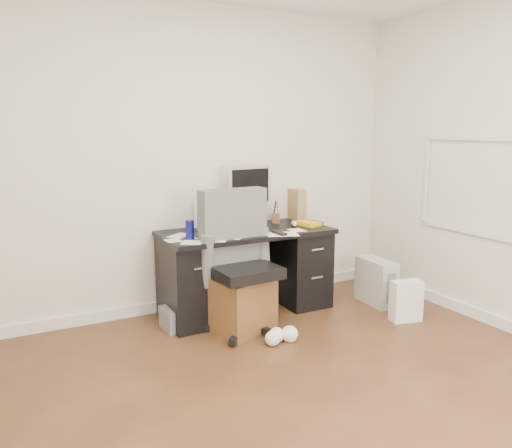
{
  "coord_description": "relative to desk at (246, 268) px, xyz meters",
  "views": [
    {
      "loc": [
        -1.62,
        -2.22,
        1.62
      ],
      "look_at": [
        0.16,
        1.2,
        0.89
      ],
      "focal_mm": 35.0,
      "sensor_mm": 36.0,
      "label": 1
    }
  ],
  "objects": [
    {
      "name": "keyboard",
      "position": [
        -0.13,
        -0.12,
        0.36
      ],
      "size": [
        0.41,
        0.16,
        0.02
      ],
      "primitive_type": "cube",
      "rotation": [
        0.0,
        0.0,
        -0.06
      ],
      "color": "black",
      "rests_on": "desk"
    },
    {
      "name": "room_shell",
      "position": [
        -0.27,
        -1.62,
        1.26
      ],
      "size": [
        4.02,
        4.02,
        2.71
      ],
      "color": "beige",
      "rests_on": "ground"
    },
    {
      "name": "travel_mug",
      "position": [
        -0.57,
        -0.12,
        0.43
      ],
      "size": [
        0.08,
        0.08,
        0.16
      ],
      "primitive_type": "cylinder",
      "rotation": [
        0.0,
        0.0,
        -0.15
      ],
      "color": "navy",
      "rests_on": "desk"
    },
    {
      "name": "yellow_book",
      "position": [
        0.62,
        -0.07,
        0.37
      ],
      "size": [
        0.21,
        0.24,
        0.04
      ],
      "primitive_type": "cube",
      "rotation": [
        0.0,
        0.0,
        0.24
      ],
      "color": "yellow",
      "rests_on": "desk"
    },
    {
      "name": "desk_printer",
      "position": [
        -0.65,
        -0.11,
        -0.31
      ],
      "size": [
        0.32,
        0.27,
        0.18
      ],
      "primitive_type": "cube",
      "rotation": [
        0.0,
        0.0,
        0.06
      ],
      "color": "slate",
      "rests_on": "ground"
    },
    {
      "name": "magazine_file",
      "position": [
        0.68,
        0.26,
        0.5
      ],
      "size": [
        0.15,
        0.27,
        0.3
      ],
      "primitive_type": "cube",
      "rotation": [
        0.0,
        0.0,
        -0.07
      ],
      "color": "#987049",
      "rests_on": "desk"
    },
    {
      "name": "pc_tower",
      "position": [
        1.18,
        -0.39,
        -0.19
      ],
      "size": [
        0.21,
        0.43,
        0.43
      ],
      "primitive_type": "cube",
      "rotation": [
        0.0,
        0.0,
        -0.05
      ],
      "color": "beige",
      "rests_on": "ground"
    },
    {
      "name": "white_binder",
      "position": [
        -0.29,
        0.22,
        0.49
      ],
      "size": [
        0.22,
        0.26,
        0.28
      ],
      "primitive_type": "cube",
      "rotation": [
        0.0,
        0.0,
        0.52
      ],
      "color": "white",
      "rests_on": "desk"
    },
    {
      "name": "pen_cup",
      "position": [
        0.41,
        0.18,
        0.46
      ],
      "size": [
        0.12,
        0.12,
        0.21
      ],
      "primitive_type": null,
      "rotation": [
        0.0,
        0.0,
        -0.39
      ],
      "color": "#563318",
      "rests_on": "desk"
    },
    {
      "name": "office_chair",
      "position": [
        -0.22,
        -0.4,
        0.18
      ],
      "size": [
        0.68,
        0.68,
        1.15
      ],
      "primitive_type": null,
      "rotation": [
        0.0,
        0.0,
        0.05
      ],
      "color": "#515451",
      "rests_on": "ground"
    },
    {
      "name": "wicker_basket",
      "position": [
        -0.24,
        -0.36,
        -0.17
      ],
      "size": [
        0.56,
        0.56,
        0.45
      ],
      "primitive_type": "cube",
      "rotation": [
        0.0,
        0.0,
        0.28
      ],
      "color": "#523018",
      "rests_on": "ground"
    },
    {
      "name": "loose_papers",
      "position": [
        -0.2,
        -0.05,
        0.35
      ],
      "size": [
        1.1,
        0.6,
        0.0
      ],
      "primitive_type": null,
      "color": "white",
      "rests_on": "desk"
    },
    {
      "name": "desk",
      "position": [
        0.0,
        0.0,
        0.0
      ],
      "size": [
        1.5,
        0.7,
        0.75
      ],
      "color": "black",
      "rests_on": "ground"
    },
    {
      "name": "lcd_monitor",
      "position": [
        0.11,
        0.15,
        0.63
      ],
      "size": [
        0.48,
        0.31,
        0.56
      ],
      "primitive_type": null,
      "rotation": [
        0.0,
        0.0,
        0.13
      ],
      "color": "#B6B5BA",
      "rests_on": "desk"
    },
    {
      "name": "paper_remote",
      "position": [
        0.19,
        -0.3,
        0.36
      ],
      "size": [
        0.32,
        0.29,
        0.02
      ],
      "primitive_type": null,
      "rotation": [
        0.0,
        0.0,
        -0.32
      ],
      "color": "white",
      "rests_on": "desk"
    },
    {
      "name": "computer_mouse",
      "position": [
        0.44,
        -0.1,
        0.38
      ],
      "size": [
        0.08,
        0.08,
        0.07
      ],
      "primitive_type": "sphere",
      "rotation": [
        0.0,
        0.0,
        -0.25
      ],
      "color": "#B6B5BA",
      "rests_on": "desk"
    },
    {
      "name": "ground",
      "position": [
        -0.3,
        -1.65,
        -0.4
      ],
      "size": [
        4.0,
        4.0,
        0.0
      ],
      "primitive_type": "plane",
      "color": "#492417",
      "rests_on": "ground"
    },
    {
      "name": "shopping_bag",
      "position": [
        1.11,
        -0.85,
        -0.22
      ],
      "size": [
        0.3,
        0.24,
        0.35
      ],
      "primitive_type": "cube",
      "rotation": [
        0.0,
        0.0,
        -0.24
      ],
      "color": "white",
      "rests_on": "ground"
    }
  ]
}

